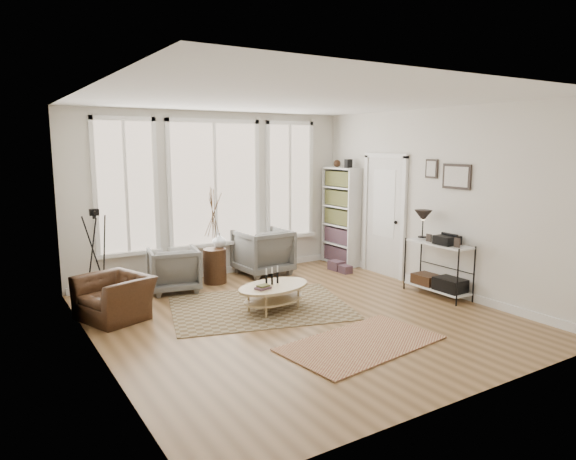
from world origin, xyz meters
TOP-DOWN VIEW (x-y plane):
  - room at (0.02, 0.03)m, footprint 5.50×5.54m
  - bay_window at (0.00, 2.71)m, footprint 4.14×0.12m
  - door at (2.57, 1.15)m, footprint 0.09×1.06m
  - bookcase at (2.44, 2.23)m, footprint 0.31×0.85m
  - low_shelf at (2.38, -0.30)m, footprint 0.38×1.08m
  - wall_art at (2.58, -0.27)m, footprint 0.04×0.88m
  - rug_main at (-0.25, 0.64)m, footprint 2.91×2.48m
  - rug_runner at (0.08, -1.22)m, footprint 2.02×1.29m
  - coffee_table at (-0.15, 0.43)m, footprint 1.28×0.97m
  - armchair_left at (-1.01, 2.12)m, footprint 0.89×0.91m
  - armchair_right at (0.74, 2.33)m, footprint 0.92×0.95m
  - side_table at (-0.26, 2.23)m, footprint 0.39×0.39m
  - vase at (-0.12, 2.32)m, footprint 0.29×0.29m
  - accent_chair at (-2.15, 1.25)m, footprint 1.12×1.05m
  - tripod_camera at (-2.15, 2.28)m, footprint 0.49×0.49m
  - book_stack_near at (2.05, 1.85)m, footprint 0.24×0.29m
  - book_stack_far at (2.05, 1.58)m, footprint 0.17×0.22m

SIDE VIEW (x-z plane):
  - rug_main at x=-0.25m, z-range 0.00..0.01m
  - rug_runner at x=0.08m, z-range 0.01..0.02m
  - book_stack_far at x=2.05m, z-range 0.00..0.14m
  - book_stack_near at x=2.05m, z-range 0.00..0.17m
  - coffee_table at x=-0.15m, z-range 0.02..0.54m
  - accent_chair at x=-2.15m, z-range 0.00..0.59m
  - armchair_left at x=-1.01m, z-range 0.00..0.71m
  - armchair_right at x=0.74m, z-range 0.00..0.83m
  - low_shelf at x=2.38m, z-range -0.14..1.16m
  - tripod_camera at x=-2.15m, z-range -0.05..1.33m
  - vase at x=-0.12m, z-range 0.59..0.84m
  - side_table at x=-0.26m, z-range -0.03..1.61m
  - bookcase at x=2.44m, z-range -0.07..1.99m
  - door at x=2.57m, z-range 0.01..2.23m
  - room at x=0.02m, z-range -0.02..2.88m
  - bay_window at x=0.00m, z-range 0.49..2.73m
  - wall_art at x=2.58m, z-range 1.66..2.10m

